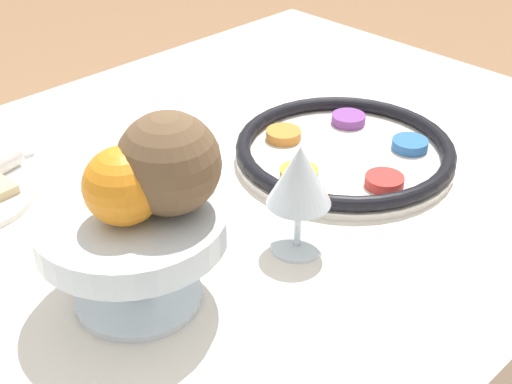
# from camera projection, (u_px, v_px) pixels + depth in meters

# --- Properties ---
(seder_plate) EXTENTS (0.30, 0.30, 0.03)m
(seder_plate) POSITION_uv_depth(u_px,v_px,m) (345.00, 151.00, 0.99)
(seder_plate) COLOR silver
(seder_plate) RESTS_ON dining_table
(wine_glass) EXTENTS (0.07, 0.07, 0.13)m
(wine_glass) POSITION_uv_depth(u_px,v_px,m) (299.00, 179.00, 0.77)
(wine_glass) COLOR silver
(wine_glass) RESTS_ON dining_table
(fruit_stand) EXTENTS (0.19, 0.19, 0.11)m
(fruit_stand) POSITION_uv_depth(u_px,v_px,m) (132.00, 235.00, 0.71)
(fruit_stand) COLOR silver
(fruit_stand) RESTS_ON dining_table
(orange_fruit) EXTENTS (0.08, 0.08, 0.08)m
(orange_fruit) POSITION_uv_depth(u_px,v_px,m) (123.00, 186.00, 0.66)
(orange_fruit) COLOR orange
(orange_fruit) RESTS_ON fruit_stand
(coconut) EXTENTS (0.10, 0.10, 0.10)m
(coconut) POSITION_uv_depth(u_px,v_px,m) (169.00, 164.00, 0.67)
(coconut) COLOR brown
(coconut) RESTS_ON fruit_stand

